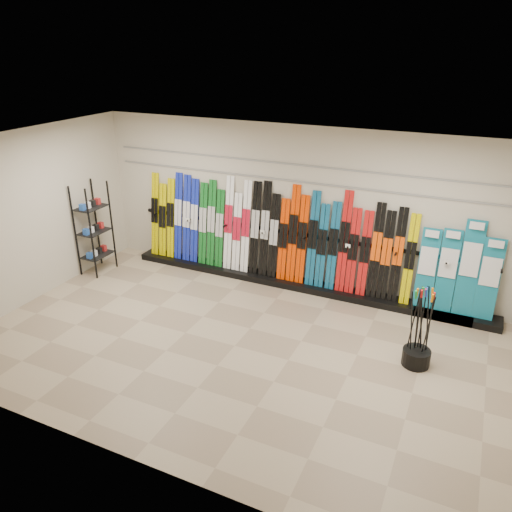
% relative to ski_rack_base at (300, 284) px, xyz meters
% --- Properties ---
extents(floor, '(8.00, 8.00, 0.00)m').
position_rel_ski_rack_base_xyz_m(floor, '(-0.22, -2.28, -0.06)').
color(floor, gray).
rests_on(floor, ground).
extents(back_wall, '(8.00, 0.00, 8.00)m').
position_rel_ski_rack_base_xyz_m(back_wall, '(-0.22, 0.22, 1.44)').
color(back_wall, beige).
rests_on(back_wall, floor).
extents(left_wall, '(0.00, 5.00, 5.00)m').
position_rel_ski_rack_base_xyz_m(left_wall, '(-4.22, -2.28, 1.44)').
color(left_wall, beige).
rests_on(left_wall, floor).
extents(ceiling, '(8.00, 8.00, 0.00)m').
position_rel_ski_rack_base_xyz_m(ceiling, '(-0.22, -2.28, 2.94)').
color(ceiling, silver).
rests_on(ceiling, back_wall).
extents(ski_rack_base, '(8.00, 0.40, 0.12)m').
position_rel_ski_rack_base_xyz_m(ski_rack_base, '(0.00, 0.00, 0.00)').
color(ski_rack_base, black).
rests_on(ski_rack_base, floor).
extents(skis, '(5.38, 0.28, 1.83)m').
position_rel_ski_rack_base_xyz_m(skis, '(-0.69, 0.07, 0.90)').
color(skis, '#D5CA00').
rests_on(skis, ski_rack_base).
extents(snowboards, '(1.28, 0.25, 1.61)m').
position_rel_ski_rack_base_xyz_m(snowboards, '(2.72, 0.07, 0.78)').
color(snowboards, '#14728C').
rests_on(snowboards, ski_rack_base).
extents(accessory_rack, '(0.40, 0.60, 1.83)m').
position_rel_ski_rack_base_xyz_m(accessory_rack, '(-3.97, -1.01, 0.85)').
color(accessory_rack, black).
rests_on(accessory_rack, floor).
extents(pole_bin, '(0.40, 0.40, 0.25)m').
position_rel_ski_rack_base_xyz_m(pole_bin, '(2.38, -1.60, 0.07)').
color(pole_bin, black).
rests_on(pole_bin, floor).
extents(ski_poles, '(0.32, 0.30, 1.18)m').
position_rel_ski_rack_base_xyz_m(ski_poles, '(2.37, -1.56, 0.55)').
color(ski_poles, black).
rests_on(ski_poles, pole_bin).
extents(slatwall_rail_0, '(7.60, 0.02, 0.03)m').
position_rel_ski_rack_base_xyz_m(slatwall_rail_0, '(-0.22, 0.20, 1.94)').
color(slatwall_rail_0, gray).
rests_on(slatwall_rail_0, back_wall).
extents(slatwall_rail_1, '(7.60, 0.02, 0.03)m').
position_rel_ski_rack_base_xyz_m(slatwall_rail_1, '(-0.22, 0.20, 2.24)').
color(slatwall_rail_1, gray).
rests_on(slatwall_rail_1, back_wall).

